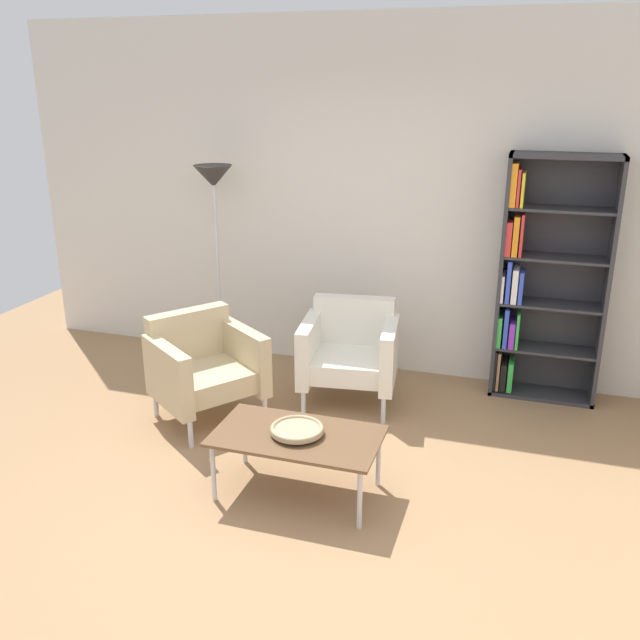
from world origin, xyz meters
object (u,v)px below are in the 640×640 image
Objects in this scene: armchair_corner_red at (350,350)px; decorative_bowl at (297,429)px; coffee_table_low at (297,439)px; armchair_near_window at (203,365)px; floor_lamp_torchiere at (214,201)px; bookshelf_tall at (542,284)px.

decorative_bowl is at bearing -95.61° from armchair_corner_red.
coffee_table_low is 1.26× the size of armchair_corner_red.
armchair_near_window reaches higher than decorative_bowl.
coffee_table_low is at bearing -95.61° from armchair_corner_red.
decorative_bowl is 2.42m from floor_lamp_torchiere.
coffee_table_low is 1.25m from armchair_near_window.
armchair_corner_red reaches higher than decorative_bowl.
armchair_corner_red is (-0.05, 1.36, -0.02)m from decorative_bowl.
bookshelf_tall reaches higher than coffee_table_low.
bookshelf_tall reaches higher than armchair_near_window.
armchair_corner_red is at bearing -157.72° from bookshelf_tall.
coffee_table_low is 1.06× the size of armchair_near_window.
floor_lamp_torchiere reaches higher than armchair_near_window.
armchair_corner_red and armchair_near_window have the same top height.
bookshelf_tall reaches higher than floor_lamp_torchiere.
decorative_bowl is 0.40× the size of armchair_corner_red.
coffee_table_low is 2.45m from floor_lamp_torchiere.
armchair_corner_red is at bearing 91.99° from decorative_bowl.
coffee_table_low is (-1.32, -1.92, -0.55)m from bookshelf_tall.
bookshelf_tall is at bearing 3.79° from floor_lamp_torchiere.
armchair_corner_red is 1.13m from armchair_near_window.
armchair_near_window is at bearing 143.01° from decorative_bowl.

